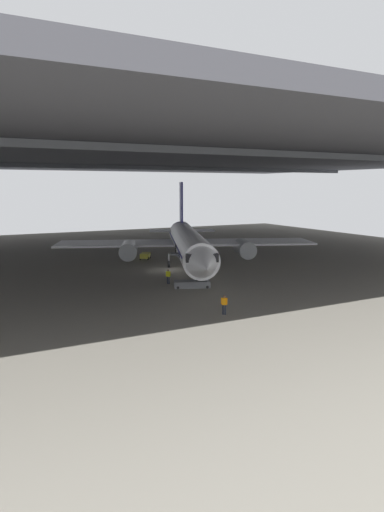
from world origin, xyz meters
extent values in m
plane|color=gray|center=(0.00, 0.00, 0.00)|extent=(110.00, 110.00, 0.00)
cube|color=#38383D|center=(0.00, 13.75, 15.15)|extent=(121.00, 99.00, 1.20)
cube|color=#4C4F54|center=(0.00, -11.00, 14.15)|extent=(115.50, 0.50, 0.70)
cube|color=#4C4F54|center=(0.00, 30.25, 14.15)|extent=(115.50, 0.50, 0.70)
cylinder|color=white|center=(1.65, -1.49, 3.43)|extent=(13.43, 26.76, 3.66)
cone|color=white|center=(-3.96, -15.73, 3.43)|extent=(4.95, 5.41, 3.59)
cube|color=black|center=(-3.11, -13.58, 3.89)|extent=(3.84, 3.53, 0.81)
cone|color=white|center=(7.27, 12.75, 3.80)|extent=(5.05, 6.60, 3.12)
cube|color=navy|center=(6.42, 10.60, 8.26)|extent=(1.69, 3.81, 6.00)
cube|color=white|center=(8.44, 8.73, 3.98)|extent=(5.44, 4.50, 0.16)
cube|color=white|center=(3.67, 10.61, 3.98)|extent=(5.44, 4.50, 0.16)
cube|color=white|center=(12.11, -0.86, 3.07)|extent=(16.70, 11.82, 0.24)
cylinder|color=#9EA3A8|center=(9.67, -2.04, 2.42)|extent=(3.86, 5.27, 2.27)
cube|color=white|center=(-5.56, 6.11, 3.07)|extent=(16.70, 11.82, 0.24)
cylinder|color=#9EA3A8|center=(-4.58, 3.58, 2.42)|extent=(3.86, 5.27, 2.27)
cube|color=navy|center=(1.65, -1.49, 3.71)|extent=(12.77, 24.93, 0.16)
cylinder|color=#9EA3A8|center=(-1.71, -10.01, 1.25)|extent=(0.20, 0.20, 1.15)
cylinder|color=black|center=(-1.71, -10.01, 0.45)|extent=(0.61, 0.95, 0.90)
cylinder|color=#9EA3A8|center=(4.89, 0.10, 1.25)|extent=(0.20, 0.20, 1.15)
cylinder|color=black|center=(4.89, 0.10, 0.45)|extent=(0.61, 0.95, 0.90)
cylinder|color=#9EA3A8|center=(0.37, 1.88, 1.25)|extent=(0.20, 0.20, 1.15)
cylinder|color=black|center=(0.37, 1.88, 0.45)|extent=(0.61, 0.95, 0.90)
cube|color=slate|center=(-2.25, -9.98, 0.35)|extent=(4.07, 2.78, 0.70)
cube|color=slate|center=(-2.25, -9.98, 2.16)|extent=(3.74, 2.50, 3.01)
cube|color=slate|center=(-3.85, -9.35, 3.62)|extent=(1.50, 1.61, 0.12)
cylinder|color=black|center=(-4.07, -9.91, 4.12)|extent=(0.06, 0.06, 1.00)
cylinder|color=black|center=(-3.63, -8.79, 4.12)|extent=(0.06, 0.06, 1.00)
cylinder|color=black|center=(-3.94, -10.06, 0.15)|extent=(0.32, 0.22, 0.30)
cylinder|color=black|center=(-3.43, -8.76, 0.15)|extent=(0.32, 0.22, 0.30)
cylinder|color=black|center=(-1.07, -11.20, 0.15)|extent=(0.32, 0.22, 0.30)
cylinder|color=black|center=(-0.55, -9.90, 0.15)|extent=(0.32, 0.22, 0.30)
cylinder|color=#232838|center=(-4.46, -20.37, 0.42)|extent=(0.14, 0.14, 0.84)
cylinder|color=#232838|center=(-4.60, -20.26, 0.42)|extent=(0.14, 0.14, 0.84)
cube|color=orange|center=(-4.53, -20.32, 1.13)|extent=(0.42, 0.40, 0.59)
cylinder|color=orange|center=(-4.35, -20.46, 1.16)|extent=(0.09, 0.09, 0.56)
cylinder|color=orange|center=(-4.71, -20.17, 1.16)|extent=(0.09, 0.09, 0.56)
sphere|color=brown|center=(-4.53, -20.32, 1.56)|extent=(0.23, 0.23, 0.23)
cylinder|color=#232838|center=(-3.89, -7.26, 0.41)|extent=(0.14, 0.14, 0.82)
cylinder|color=#232838|center=(-3.76, -7.39, 0.41)|extent=(0.14, 0.14, 0.82)
cube|color=yellow|center=(-3.83, -7.32, 1.11)|extent=(0.41, 0.41, 0.58)
cylinder|color=yellow|center=(-3.99, -7.16, 1.14)|extent=(0.09, 0.09, 0.55)
cylinder|color=yellow|center=(-3.66, -7.48, 1.14)|extent=(0.09, 0.09, 0.55)
sphere|color=brown|center=(-3.83, -7.32, 1.52)|extent=(0.22, 0.22, 0.22)
cube|color=yellow|center=(0.11, 9.78, 0.55)|extent=(2.21, 2.50, 0.70)
cylinder|color=black|center=(0.13, 8.81, 0.22)|extent=(0.39, 0.47, 0.44)
cylinder|color=black|center=(-0.79, 9.41, 0.22)|extent=(0.39, 0.47, 0.44)
cylinder|color=black|center=(1.00, 10.15, 0.22)|extent=(0.39, 0.47, 0.44)
cylinder|color=black|center=(0.08, 10.75, 0.22)|extent=(0.39, 0.47, 0.44)
camera|label=1|loc=(-23.32, -51.18, 10.57)|focal=31.29mm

